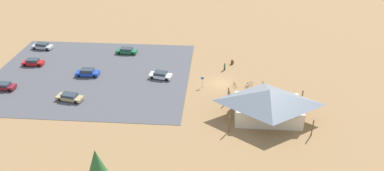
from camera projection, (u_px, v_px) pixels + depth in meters
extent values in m
plane|color=#937047|center=(220.00, 83.00, 72.26)|extent=(160.00, 160.00, 0.00)
cube|color=#4C4C51|center=(92.00, 75.00, 75.22)|extent=(39.39, 31.96, 0.05)
cube|color=beige|center=(267.00, 110.00, 61.37)|extent=(10.70, 6.69, 2.99)
pyramid|color=slate|center=(269.00, 96.00, 60.03)|extent=(13.17, 9.16, 2.39)
cylinder|color=brown|center=(302.00, 98.00, 64.76)|extent=(0.20, 0.20, 2.99)
cylinder|color=brown|center=(228.00, 95.00, 65.58)|extent=(0.20, 0.20, 2.99)
cylinder|color=brown|center=(312.00, 128.00, 57.16)|extent=(0.20, 0.20, 2.99)
cylinder|color=brown|center=(229.00, 124.00, 57.97)|extent=(0.20, 0.20, 2.99)
cylinder|color=brown|center=(232.00, 62.00, 79.34)|extent=(0.60, 0.60, 0.90)
cylinder|color=#99999E|center=(202.00, 82.00, 70.48)|extent=(0.08, 0.08, 2.20)
cube|color=#1959B2|center=(202.00, 78.00, 70.08)|extent=(0.56, 0.04, 0.40)
cone|color=#2D6633|center=(98.00, 169.00, 43.09)|extent=(3.72, 3.72, 5.74)
torus|color=black|center=(263.00, 91.00, 69.07)|extent=(0.56, 0.57, 0.76)
torus|color=black|center=(259.00, 89.00, 69.75)|extent=(0.56, 0.57, 0.76)
cylinder|color=silver|center=(261.00, 89.00, 69.35)|extent=(0.69, 0.70, 0.04)
cylinder|color=silver|center=(262.00, 89.00, 69.18)|extent=(0.04, 0.04, 0.44)
cube|color=black|center=(262.00, 88.00, 69.07)|extent=(0.20, 0.20, 0.05)
cylinder|color=silver|center=(259.00, 87.00, 69.55)|extent=(0.04, 0.04, 0.53)
cylinder|color=black|center=(260.00, 86.00, 69.42)|extent=(0.36, 0.36, 0.03)
torus|color=black|center=(230.00, 95.00, 67.76)|extent=(0.14, 0.65, 0.65)
torus|color=black|center=(229.00, 92.00, 68.70)|extent=(0.14, 0.65, 0.65)
cylinder|color=#1E7F38|center=(230.00, 93.00, 68.18)|extent=(0.18, 1.00, 0.04)
cylinder|color=#1E7F38|center=(230.00, 93.00, 67.97)|extent=(0.04, 0.04, 0.36)
cube|color=black|center=(230.00, 92.00, 67.88)|extent=(0.11, 0.21, 0.05)
cylinder|color=#1E7F38|center=(229.00, 91.00, 68.51)|extent=(0.04, 0.04, 0.41)
cylinder|color=black|center=(229.00, 91.00, 68.41)|extent=(0.48, 0.10, 0.03)
torus|color=black|center=(272.00, 88.00, 69.90)|extent=(0.48, 0.63, 0.76)
torus|color=black|center=(270.00, 90.00, 69.24)|extent=(0.48, 0.63, 0.76)
cylinder|color=orange|center=(271.00, 88.00, 69.51)|extent=(0.58, 0.76, 0.04)
cylinder|color=orange|center=(272.00, 88.00, 69.58)|extent=(0.04, 0.04, 0.43)
cube|color=black|center=(272.00, 87.00, 69.47)|extent=(0.18, 0.21, 0.05)
cylinder|color=orange|center=(270.00, 89.00, 69.18)|extent=(0.04, 0.04, 0.51)
cylinder|color=black|center=(270.00, 88.00, 69.05)|extent=(0.41, 0.31, 0.03)
torus|color=black|center=(236.00, 86.00, 70.55)|extent=(0.25, 0.65, 0.67)
torus|color=black|center=(234.00, 84.00, 71.43)|extent=(0.25, 0.65, 0.67)
cylinder|color=red|center=(235.00, 85.00, 70.93)|extent=(0.33, 0.92, 0.04)
cylinder|color=red|center=(235.00, 85.00, 70.73)|extent=(0.04, 0.04, 0.40)
cube|color=black|center=(235.00, 84.00, 70.63)|extent=(0.14, 0.22, 0.05)
cylinder|color=red|center=(234.00, 83.00, 71.23)|extent=(0.04, 0.04, 0.44)
cylinder|color=black|center=(234.00, 82.00, 71.12)|extent=(0.47, 0.18, 0.03)
torus|color=black|center=(251.00, 83.00, 71.41)|extent=(0.64, 0.47, 0.76)
torus|color=black|center=(247.00, 85.00, 70.95)|extent=(0.64, 0.47, 0.76)
cylinder|color=#2347B7|center=(249.00, 84.00, 71.12)|extent=(0.80, 0.58, 0.04)
cylinder|color=#2347B7|center=(250.00, 83.00, 71.15)|extent=(0.04, 0.04, 0.46)
cube|color=black|center=(250.00, 82.00, 71.04)|extent=(0.21, 0.18, 0.05)
cylinder|color=#2347B7|center=(248.00, 84.00, 70.88)|extent=(0.04, 0.04, 0.48)
cylinder|color=black|center=(248.00, 83.00, 70.76)|extent=(0.30, 0.41, 0.03)
torus|color=black|center=(247.00, 88.00, 69.97)|extent=(0.57, 0.53, 0.73)
torus|color=black|center=(251.00, 90.00, 69.31)|extent=(0.57, 0.53, 0.73)
cylinder|color=#722D9E|center=(249.00, 88.00, 69.58)|extent=(0.73, 0.67, 0.04)
cylinder|color=#722D9E|center=(248.00, 87.00, 69.64)|extent=(0.04, 0.04, 0.47)
cube|color=black|center=(248.00, 86.00, 69.53)|extent=(0.20, 0.19, 0.05)
cylinder|color=#722D9E|center=(250.00, 89.00, 69.27)|extent=(0.04, 0.04, 0.44)
cylinder|color=black|center=(251.00, 88.00, 69.16)|extent=(0.35, 0.38, 0.03)
torus|color=black|center=(264.00, 86.00, 70.54)|extent=(0.09, 0.70, 0.70)
torus|color=black|center=(263.00, 84.00, 71.43)|extent=(0.09, 0.70, 0.70)
cylinder|color=yellow|center=(263.00, 84.00, 70.93)|extent=(0.10, 0.94, 0.04)
cylinder|color=yellow|center=(264.00, 84.00, 70.71)|extent=(0.04, 0.04, 0.45)
cube|color=black|center=(264.00, 83.00, 70.60)|extent=(0.09, 0.21, 0.05)
cylinder|color=yellow|center=(263.00, 83.00, 71.21)|extent=(0.04, 0.04, 0.50)
cylinder|color=black|center=(263.00, 82.00, 71.09)|extent=(0.48, 0.07, 0.03)
cube|color=white|center=(161.00, 76.00, 73.71)|extent=(4.66, 2.63, 0.61)
cube|color=#2D3842|center=(160.00, 73.00, 73.42)|extent=(2.71, 2.07, 0.54)
cylinder|color=black|center=(152.00, 78.00, 73.42)|extent=(0.67, 0.33, 0.64)
cylinder|color=black|center=(155.00, 74.00, 74.83)|extent=(0.67, 0.33, 0.64)
cylinder|color=black|center=(167.00, 80.00, 72.78)|extent=(0.67, 0.33, 0.64)
cylinder|color=black|center=(169.00, 76.00, 74.19)|extent=(0.67, 0.33, 0.64)
cube|color=#1E6B3D|center=(127.00, 51.00, 83.88)|extent=(4.67, 2.00, 0.59)
cube|color=#2D3842|center=(126.00, 49.00, 83.61)|extent=(2.64, 1.70, 0.49)
cylinder|color=black|center=(119.00, 53.00, 83.44)|extent=(0.65, 0.24, 0.64)
cylinder|color=black|center=(121.00, 50.00, 84.82)|extent=(0.65, 0.24, 0.64)
cylinder|color=black|center=(133.00, 54.00, 83.13)|extent=(0.65, 0.24, 0.64)
cylinder|color=black|center=(134.00, 51.00, 84.51)|extent=(0.65, 0.24, 0.64)
cube|color=#BCBCC1|center=(43.00, 47.00, 86.06)|extent=(4.79, 2.37, 0.61)
cube|color=#2D3842|center=(42.00, 44.00, 85.76)|extent=(2.75, 1.90, 0.58)
cylinder|color=black|center=(35.00, 48.00, 85.74)|extent=(0.66, 0.30, 0.64)
cylinder|color=black|center=(38.00, 46.00, 87.10)|extent=(0.66, 0.30, 0.64)
cylinder|color=black|center=(47.00, 49.00, 85.22)|extent=(0.66, 0.30, 0.64)
cylinder|color=black|center=(51.00, 47.00, 86.58)|extent=(0.66, 0.30, 0.64)
cube|color=tan|center=(70.00, 98.00, 66.57)|extent=(5.01, 2.65, 0.56)
cube|color=#2D3842|center=(69.00, 95.00, 66.31)|extent=(2.91, 2.05, 0.51)
cylinder|color=black|center=(60.00, 100.00, 66.36)|extent=(0.67, 0.33, 0.64)
cylinder|color=black|center=(64.00, 95.00, 67.69)|extent=(0.67, 0.33, 0.64)
cylinder|color=black|center=(76.00, 102.00, 65.64)|extent=(0.67, 0.33, 0.64)
cylinder|color=black|center=(80.00, 98.00, 66.97)|extent=(0.67, 0.33, 0.64)
cube|color=#1E42B2|center=(88.00, 73.00, 74.61)|extent=(4.56, 1.99, 0.67)
cube|color=#2D3842|center=(87.00, 70.00, 74.30)|extent=(2.57, 1.72, 0.59)
cylinder|color=black|center=(79.00, 76.00, 74.07)|extent=(0.64, 0.23, 0.64)
cylinder|color=black|center=(82.00, 72.00, 75.52)|extent=(0.64, 0.23, 0.64)
cylinder|color=black|center=(94.00, 76.00, 73.94)|extent=(0.64, 0.23, 0.64)
cylinder|color=black|center=(96.00, 72.00, 75.38)|extent=(0.64, 0.23, 0.64)
cube|color=maroon|center=(4.00, 87.00, 69.92)|extent=(4.34, 1.91, 0.61)
cube|color=#2D3842|center=(3.00, 84.00, 69.65)|extent=(2.44, 1.66, 0.48)
cylinder|color=black|center=(9.00, 90.00, 69.21)|extent=(0.64, 0.23, 0.64)
cylinder|color=black|center=(14.00, 86.00, 70.60)|extent=(0.64, 0.23, 0.64)
cube|color=red|center=(33.00, 63.00, 78.73)|extent=(4.37, 1.92, 0.61)
cube|color=#2D3842|center=(33.00, 60.00, 78.44)|extent=(2.47, 1.63, 0.57)
cylinder|color=black|center=(25.00, 65.00, 78.21)|extent=(0.65, 0.25, 0.64)
cylinder|color=black|center=(28.00, 62.00, 79.53)|extent=(0.65, 0.25, 0.64)
cylinder|color=black|center=(39.00, 65.00, 78.14)|extent=(0.65, 0.25, 0.64)
cylinder|color=black|center=(42.00, 62.00, 79.45)|extent=(0.65, 0.25, 0.64)
cube|color=#2D3347|center=(225.00, 68.00, 76.93)|extent=(0.32, 0.37, 0.87)
cylinder|color=green|center=(225.00, 65.00, 76.58)|extent=(0.36, 0.36, 0.57)
sphere|color=tan|center=(225.00, 63.00, 76.38)|extent=(0.24, 0.24, 0.24)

